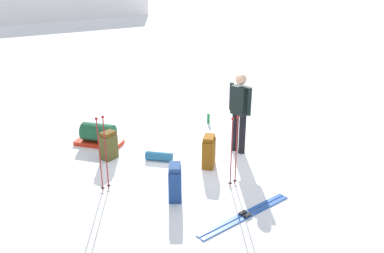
% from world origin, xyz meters
% --- Properties ---
extents(ground_plane, '(80.00, 80.00, 0.00)m').
position_xyz_m(ground_plane, '(0.00, 0.00, 0.00)').
color(ground_plane, white).
extents(skier_standing, '(0.31, 0.55, 1.70)m').
position_xyz_m(skier_standing, '(1.03, -0.14, 0.95)').
color(skier_standing, black).
rests_on(skier_standing, ground_plane).
extents(ski_pair_near, '(1.88, 0.59, 0.05)m').
position_xyz_m(ski_pair_near, '(-0.13, -2.26, 0.01)').
color(ski_pair_near, '#2352AD').
rests_on(ski_pair_near, ground_plane).
extents(backpack_large_dark, '(0.37, 0.34, 0.60)m').
position_xyz_m(backpack_large_dark, '(-1.55, 0.70, 0.29)').
color(backpack_large_dark, '#4E481F').
rests_on(backpack_large_dark, ground_plane).
extents(backpack_bright, '(0.39, 0.42, 0.65)m').
position_xyz_m(backpack_bright, '(0.14, -0.48, 0.32)').
color(backpack_bright, brown).
rests_on(backpack_bright, ground_plane).
extents(backpack_small_spare, '(0.34, 0.40, 0.65)m').
position_xyz_m(backpack_small_spare, '(-0.94, -1.30, 0.32)').
color(backpack_small_spare, navy).
rests_on(backpack_small_spare, ground_plane).
extents(ski_poles_planted_near, '(0.19, 0.11, 1.33)m').
position_xyz_m(ski_poles_planted_near, '(0.19, -1.32, 0.74)').
color(ski_poles_planted_near, maroon).
rests_on(ski_poles_planted_near, ground_plane).
extents(ski_poles_planted_far, '(0.19, 0.10, 1.40)m').
position_xyz_m(ski_poles_planted_far, '(-1.94, -0.49, 0.77)').
color(ski_poles_planted_far, maroon).
rests_on(ski_poles_planted_far, ground_plane).
extents(gear_sled, '(1.07, 1.01, 0.49)m').
position_xyz_m(gear_sled, '(-1.58, 1.49, 0.22)').
color(gear_sled, red).
rests_on(gear_sled, ground_plane).
extents(sleeping_mat_rolled, '(0.55, 0.47, 0.18)m').
position_xyz_m(sleeping_mat_rolled, '(-0.66, 0.18, 0.09)').
color(sleeping_mat_rolled, '#296994').
rests_on(sleeping_mat_rolled, ground_plane).
extents(thermos_bottle, '(0.07, 0.07, 0.26)m').
position_xyz_m(thermos_bottle, '(1.21, 1.59, 0.13)').
color(thermos_bottle, '#197735').
rests_on(thermos_bottle, ground_plane).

